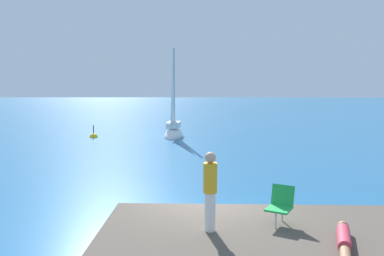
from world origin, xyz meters
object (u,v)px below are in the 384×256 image
(person_sunbather, at_px, (345,241))
(person_standing, at_px, (211,189))
(beach_chair, at_px, (282,203))
(marker_buoy, at_px, (95,137))
(sailboat_near, at_px, (175,131))

(person_sunbather, distance_m, person_standing, 2.65)
(person_sunbather, xyz_separation_m, person_standing, (-2.42, 0.77, 0.75))
(beach_chair, bearing_deg, marker_buoy, -125.83)
(person_sunbather, bearing_deg, marker_buoy, -135.39)
(beach_chair, height_order, marker_buoy, beach_chair)
(beach_chair, bearing_deg, person_standing, -45.03)
(person_standing, bearing_deg, person_sunbather, -78.68)
(person_standing, xyz_separation_m, marker_buoy, (-7.16, 19.18, -1.76))
(person_standing, bearing_deg, beach_chair, -45.32)
(person_sunbather, xyz_separation_m, beach_chair, (-0.90, 1.20, 0.33))
(sailboat_near, relative_size, beach_chair, 8.48)
(marker_buoy, bearing_deg, person_standing, -69.53)
(person_sunbather, bearing_deg, sailboat_near, -149.79)
(person_standing, distance_m, beach_chair, 1.63)
(person_sunbather, relative_size, person_standing, 1.05)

